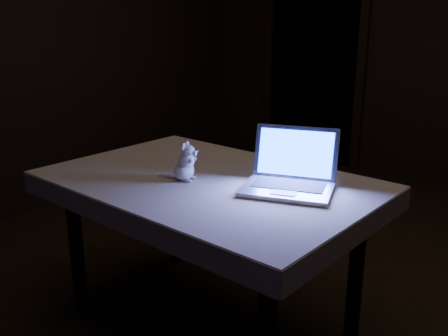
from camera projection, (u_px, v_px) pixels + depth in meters
The scene contains 8 objects.
floor at pixel (298, 301), 2.60m from camera, with size 5.00×5.00×0.00m, color black.
back_wall at pixel (436, 31), 4.20m from camera, with size 4.50×0.04×2.60m, color black.
left_wall at pixel (10, 35), 3.43m from camera, with size 0.04×5.00×2.60m, color black.
doorway at pixel (314, 55), 4.86m from camera, with size 1.06×0.36×2.13m, color black, non-canonical shape.
table at pixel (209, 253), 2.33m from camera, with size 1.35×0.87×0.72m, color black, non-canonical shape.
tablecloth at pixel (217, 193), 2.18m from camera, with size 1.45×0.96×0.10m, color beige, non-canonical shape.
laptop at pixel (288, 163), 2.01m from camera, with size 0.36×0.32×0.25m, color #A8A7AD, non-canonical shape.
plush_mouse at pixel (184, 161), 2.18m from camera, with size 0.12×0.12×0.17m, color silver, non-canonical shape.
Camera 1 is at (0.96, -2.10, 1.42)m, focal length 40.00 mm.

